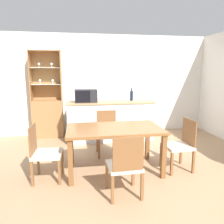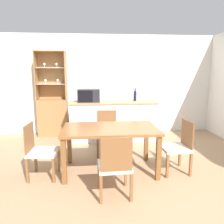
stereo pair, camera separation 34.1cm
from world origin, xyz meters
TOP-DOWN VIEW (x-y plane):
  - ground_plane at (0.00, 0.00)m, footprint 18.00×18.00m
  - wall_back at (0.00, 2.63)m, footprint 6.80×0.06m
  - kitchen_counter at (-0.14, 1.93)m, footprint 2.05×0.58m
  - display_cabinet at (-1.64, 2.43)m, footprint 0.73×0.35m
  - dining_table at (-0.35, 0.26)m, footprint 1.52×0.88m
  - dining_chair_head_near at (-0.35, -0.51)m, footprint 0.44×0.44m
  - dining_chair_side_right_near at (0.74, 0.13)m, footprint 0.44×0.44m
  - dining_chair_side_left_near at (-1.43, 0.13)m, footprint 0.45×0.45m
  - dining_chair_head_far at (-0.35, 1.03)m, footprint 0.42×0.42m
  - microwave at (-0.72, 1.94)m, footprint 0.50×0.37m
  - wine_bottle at (0.39, 2.03)m, footprint 0.07×0.07m

SIDE VIEW (x-z plane):
  - ground_plane at x=0.00m, z-range 0.00..0.00m
  - dining_chair_head_near at x=-0.35m, z-range 0.00..0.85m
  - dining_chair_side_right_near at x=0.74m, z-range 0.00..0.85m
  - dining_chair_side_left_near at x=-1.43m, z-range 0.00..0.85m
  - dining_chair_head_far at x=-0.35m, z-range 0.00..0.85m
  - kitchen_counter at x=-0.14m, z-range 0.00..0.93m
  - display_cabinet at x=-1.64m, z-range -0.43..1.68m
  - dining_table at x=-0.35m, z-range 0.27..1.01m
  - wine_bottle at x=0.39m, z-range 0.90..1.20m
  - microwave at x=-0.72m, z-range 0.93..1.22m
  - wall_back at x=0.00m, z-range 0.00..2.55m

